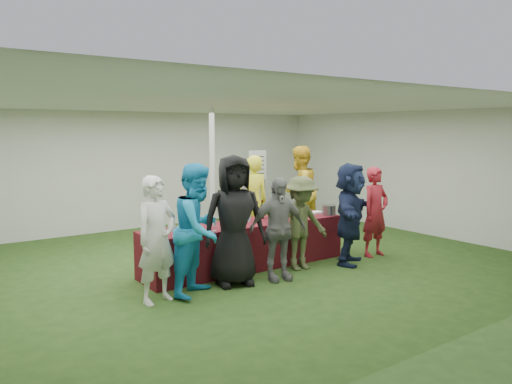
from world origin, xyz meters
TOP-DOWN VIEW (x-y plane):
  - ground at (0.00, 0.00)m, footprint 60.00×60.00m
  - tent at (0.50, 1.20)m, footprint 10.00×10.00m
  - serving_table at (0.28, -0.26)m, footprint 3.60×0.80m
  - wine_bottles at (0.85, -0.13)m, footprint 0.57×0.16m
  - wine_glasses at (-0.60, -0.55)m, footprint 1.25×0.10m
  - water_bottle at (0.39, -0.18)m, footprint 0.07×0.07m
  - bar_towel at (1.88, -0.21)m, footprint 0.25×0.18m
  - dump_bucket at (1.95, -0.48)m, footprint 0.25×0.25m
  - wine_list_sign at (2.62, 2.68)m, footprint 0.50×0.03m
  - staff_pourer at (1.22, 0.89)m, footprint 0.72×0.54m
  - staff_back at (2.67, 1.20)m, footprint 1.08×0.92m
  - customer_0 at (-1.64, -1.00)m, footprint 0.70×0.55m
  - customer_1 at (-1.03, -1.01)m, footprint 1.12×1.07m
  - customer_2 at (-0.39, -0.93)m, footprint 1.07×0.84m
  - customer_3 at (0.26, -1.13)m, footprint 0.99×0.57m
  - customer_4 at (0.93, -0.89)m, footprint 1.03×0.64m
  - customer_5 at (1.84, -1.10)m, footprint 1.61×1.35m
  - customer_6 at (2.61, -0.99)m, footprint 0.59×0.39m

SIDE VIEW (x-z plane):
  - ground at x=0.00m, z-range 0.00..0.00m
  - serving_table at x=0.28m, z-range 0.00..0.75m
  - bar_towel at x=1.88m, z-range 0.75..0.78m
  - customer_4 at x=0.93m, z-range 0.00..1.54m
  - customer_3 at x=0.26m, z-range 0.00..1.58m
  - customer_6 at x=2.61m, z-range 0.00..1.62m
  - dump_bucket at x=1.95m, z-range 0.75..0.93m
  - customer_0 at x=-1.64m, z-range 0.00..1.69m
  - water_bottle at x=0.39m, z-range 0.74..0.97m
  - wine_glasses at x=-0.60m, z-range 0.78..0.94m
  - customer_5 at x=1.84m, z-range 0.00..1.73m
  - wine_bottles at x=0.85m, z-range 0.71..1.03m
  - staff_pourer at x=1.22m, z-range 0.00..1.79m
  - customer_1 at x=-1.03m, z-range 0.00..1.83m
  - customer_2 at x=-0.39m, z-range 0.00..1.92m
  - staff_back at x=2.67m, z-range 0.00..1.94m
  - wine_list_sign at x=2.62m, z-range 0.42..2.22m
  - tent at x=0.50m, z-range -3.65..6.35m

